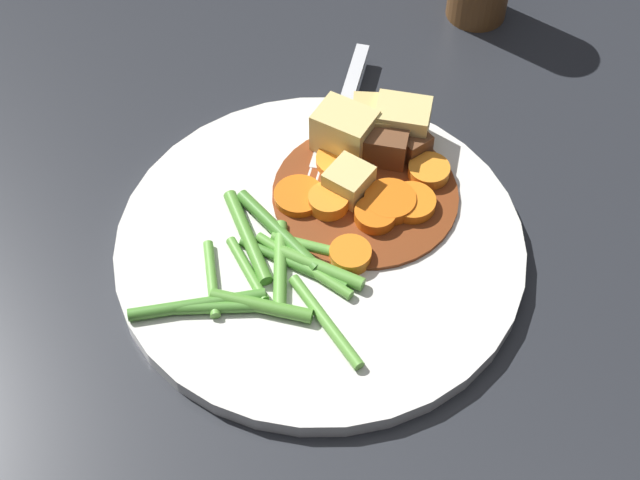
{
  "coord_description": "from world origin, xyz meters",
  "views": [
    {
      "loc": [
        -0.28,
        -0.23,
        0.48
      ],
      "look_at": [
        0.0,
        0.0,
        0.01
      ],
      "focal_mm": 51.45,
      "sensor_mm": 36.0,
      "label": 1
    }
  ],
  "objects": [
    {
      "name": "green_bean_9",
      "position": [
        -0.09,
        0.03,
        0.02
      ],
      "size": [
        0.07,
        0.06,
        0.01
      ],
      "primitive_type": "cylinder",
      "rotation": [
        0.0,
        1.57,
        2.43
      ],
      "color": "#4C8E33",
      "rests_on": "dinner_plate"
    },
    {
      "name": "meat_chunk_0",
      "position": [
        0.08,
        0.01,
        0.03
      ],
      "size": [
        0.04,
        0.04,
        0.03
      ],
      "primitive_type": "cube",
      "rotation": [
        0.0,
        0.0,
        2.03
      ],
      "color": "brown",
      "rests_on": "dinner_plate"
    },
    {
      "name": "green_bean_5",
      "position": [
        -0.05,
        -0.04,
        0.02
      ],
      "size": [
        0.03,
        0.07,
        0.01
      ],
      "primitive_type": "cylinder",
      "rotation": [
        0.0,
        1.57,
        1.24
      ],
      "color": "#66AD42",
      "rests_on": "dinner_plate"
    },
    {
      "name": "dinner_plate",
      "position": [
        0.0,
        0.0,
        0.01
      ],
      "size": [
        0.27,
        0.27,
        0.01
      ],
      "primitive_type": "cylinder",
      "color": "white",
      "rests_on": "ground_plane"
    },
    {
      "name": "green_bean_7",
      "position": [
        -0.08,
        0.01,
        0.02
      ],
      "size": [
        0.05,
        0.05,
        0.01
      ],
      "primitive_type": "cylinder",
      "rotation": [
        0.0,
        1.57,
        2.28
      ],
      "color": "#4C8E33",
      "rests_on": "dinner_plate"
    },
    {
      "name": "green_bean_11",
      "position": [
        -0.03,
        -0.0,
        0.02
      ],
      "size": [
        0.02,
        0.08,
        0.01
      ],
      "primitive_type": "cylinder",
      "rotation": [
        0.0,
        1.57,
        1.75
      ],
      "color": "#4C8E33",
      "rests_on": "dinner_plate"
    },
    {
      "name": "green_bean_6",
      "position": [
        -0.05,
        0.02,
        0.02
      ],
      "size": [
        0.03,
        0.05,
        0.01
      ],
      "primitive_type": "cylinder",
      "rotation": [
        0.0,
        1.57,
        1.14
      ],
      "color": "#66AD42",
      "rests_on": "dinner_plate"
    },
    {
      "name": "carrot_slice_2",
      "position": [
        0.02,
        0.03,
        0.02
      ],
      "size": [
        0.04,
        0.04,
        0.01
      ],
      "primitive_type": "cylinder",
      "rotation": [
        0.0,
        0.0,
        4.31
      ],
      "color": "orange",
      "rests_on": "dinner_plate"
    },
    {
      "name": "potato_chunk_0",
      "position": [
        0.09,
        0.03,
        0.03
      ],
      "size": [
        0.04,
        0.04,
        0.03
      ],
      "primitive_type": "cube",
      "rotation": [
        0.0,
        0.0,
        3.75
      ],
      "color": "#DBBC6B",
      "rests_on": "dinner_plate"
    },
    {
      "name": "green_bean_4",
      "position": [
        -0.02,
        -0.02,
        0.02
      ],
      "size": [
        0.02,
        0.06,
        0.01
      ],
      "primitive_type": "cylinder",
      "rotation": [
        0.0,
        1.57,
        1.78
      ],
      "color": "#66AD42",
      "rests_on": "dinner_plate"
    },
    {
      "name": "potato_chunk_2",
      "position": [
        0.11,
        0.01,
        0.03
      ],
      "size": [
        0.04,
        0.05,
        0.03
      ],
      "primitive_type": "cube",
      "rotation": [
        0.0,
        0.0,
        3.61
      ],
      "color": "#E5CC7A",
      "rests_on": "dinner_plate"
    },
    {
      "name": "carrot_slice_1",
      "position": [
        0.0,
        -0.02,
        0.02
      ],
      "size": [
        0.03,
        0.03,
        0.01
      ],
      "primitive_type": "cylinder",
      "rotation": [
        0.0,
        0.0,
        1.94
      ],
      "color": "orange",
      "rests_on": "dinner_plate"
    },
    {
      "name": "green_bean_3",
      "position": [
        -0.01,
        0.02,
        0.02
      ],
      "size": [
        0.02,
        0.08,
        0.01
      ],
      "primitive_type": "cylinder",
      "rotation": [
        0.0,
        1.57,
        1.37
      ],
      "color": "#4C8E33",
      "rests_on": "dinner_plate"
    },
    {
      "name": "potato_chunk_3",
      "position": [
        0.07,
        0.04,
        0.03
      ],
      "size": [
        0.04,
        0.04,
        0.03
      ],
      "primitive_type": "cube",
      "rotation": [
        0.0,
        0.0,
        3.3
      ],
      "color": "#E5CC7A",
      "rests_on": "dinner_plate"
    },
    {
      "name": "fork",
      "position": [
        0.08,
        0.05,
        0.01
      ],
      "size": [
        0.16,
        0.09,
        0.0
      ],
      "color": "silver",
      "rests_on": "dinner_plate"
    },
    {
      "name": "carrot_slice_5",
      "position": [
        0.06,
        -0.03,
        0.02
      ],
      "size": [
        0.04,
        0.04,
        0.01
      ],
      "primitive_type": "cylinder",
      "rotation": [
        0.0,
        0.0,
        0.95
      ],
      "color": "orange",
      "rests_on": "dinner_plate"
    },
    {
      "name": "green_bean_12",
      "position": [
        -0.07,
        0.03,
        0.02
      ],
      "size": [
        0.04,
        0.05,
        0.01
      ],
      "primitive_type": "cylinder",
      "rotation": [
        0.0,
        1.57,
        0.83
      ],
      "color": "#66AD42",
      "rests_on": "dinner_plate"
    },
    {
      "name": "ground_plane",
      "position": [
        0.0,
        0.0,
        0.0
      ],
      "size": [
        3.0,
        3.0,
        0.0
      ],
      "primitive_type": "plane",
      "color": "#26282D"
    },
    {
      "name": "carrot_slice_0",
      "position": [
        0.03,
        -0.02,
        0.02
      ],
      "size": [
        0.04,
        0.04,
        0.01
      ],
      "primitive_type": "cylinder",
      "rotation": [
        0.0,
        0.0,
        0.69
      ],
      "color": "orange",
      "rests_on": "dinner_plate"
    },
    {
      "name": "meat_chunk_1",
      "position": [
        0.1,
        -0.0,
        0.02
      ],
      "size": [
        0.03,
        0.03,
        0.02
      ],
      "primitive_type": "cube",
      "rotation": [
        0.0,
        0.0,
        4.46
      ],
      "color": "brown",
      "rests_on": "dinner_plate"
    },
    {
      "name": "green_bean_10",
      "position": [
        -0.03,
        0.04,
        0.02
      ],
      "size": [
        0.05,
        0.07,
        0.01
      ],
      "primitive_type": "cylinder",
      "rotation": [
        0.0,
        1.57,
        1.04
      ],
      "color": "#599E38",
      "rests_on": "dinner_plate"
    },
    {
      "name": "carrot_slice_3",
      "position": [
        0.05,
        -0.02,
        0.02
      ],
      "size": [
        0.05,
        0.05,
        0.01
      ],
      "primitive_type": "cylinder",
      "rotation": [
        0.0,
        0.0,
        2.04
      ],
      "color": "orange",
      "rests_on": "dinner_plate"
    },
    {
      "name": "green_bean_0",
      "position": [
        -0.06,
        -0.01,
        0.02
      ],
      "size": [
        0.03,
        0.06,
        0.01
      ],
      "primitive_type": "cylinder",
      "rotation": [
        0.0,
        1.57,
        2.0
      ],
      "color": "#599E38",
      "rests_on": "dinner_plate"
    },
    {
      "name": "carrot_slice_4",
      "position": [
        0.06,
        0.03,
        0.02
      ],
      "size": [
        0.04,
        0.04,
        0.01
      ],
      "primitive_type": "cylinder",
      "rotation": [
        0.0,
        0.0,
        5.91
      ],
      "color": "orange",
      "rests_on": "dinner_plate"
    },
    {
      "name": "green_bean_8",
      "position": [
        -0.01,
        -0.0,
        0.02
      ],
      "size": [
        0.03,
        0.05,
        0.01
      ],
      "primitive_type": "cylinder",
      "rotation": [
        0.0,
        1.57,
        1.95
      ],
      "color": "#66AD42",
      "rests_on": "dinner_plate"
    },
    {
      "name": "carrot_slice_6",
      "position": [
        0.02,
        0.01,
        0.02
      ],
      "size": [
        0.03,
        0.03,
        0.01
      ],
      "primitive_type": "cylinder",
      "rotation": [
        0.0,
        0.0,
        3.19
      ],
      "color": "orange",
      "rests_on": "dinner_plate"
    },
    {
      "name": "green_bean_2",
      "position": [
        -0.03,
        0.01,
        0.02
      ],
      "size": [
        0.06,
        0.05,
        0.01
      ],
      "primitive_type": "cylinder",
      "rotation": [
        0.0,
        1.57,
        0.69
      ],
      "color": "#66AD42",
      "rests_on": "dinner_plate"
    },
    {
      "name": "green_bean_1",
      "position": [
        -0.02,
        -0.01,
        0.02
      ],
      "size": [
        0.01,
        0.08,
        0.01
      ],
      "primitive_type": "cylinder",
      "rotation": [
        0.0,
        1.57,
        1.59
      ],
      "color": "#66AD42",
      "rests_on": "dinner_plate"
    },
    {
      "name": "stew_sauce",
      "position": [
        0.05,
        0.0,
        0.01
      ],
      "size": [
        0.13,
        0.13,
        0.0
      ],
      "primitive_type": "cylinder",
      "color": "brown",
      "rests_on": "dinner_plate"
    },
    {
      "name": "potato_chunk_1",
      "position": [
        0.04,
        0.01,
        0.02
      ],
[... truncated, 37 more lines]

